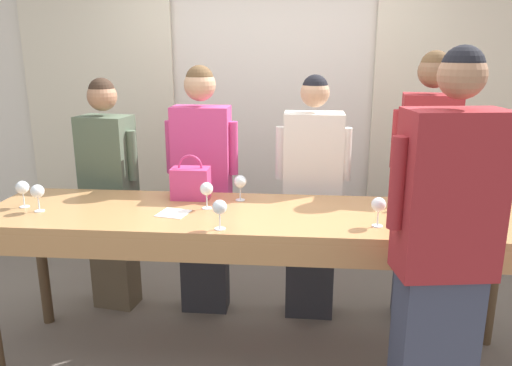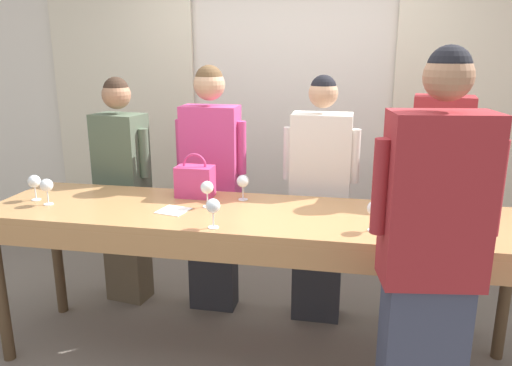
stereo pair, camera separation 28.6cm
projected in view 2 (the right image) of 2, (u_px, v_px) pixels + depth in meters
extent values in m
plane|color=#70665B|center=(254.00, 357.00, 3.09)|extent=(18.00, 18.00, 0.00)
cube|color=silver|center=(290.00, 103.00, 4.25)|extent=(12.00, 0.06, 2.80)
cube|color=beige|center=(125.00, 106.00, 4.48)|extent=(1.30, 0.03, 2.69)
cube|color=beige|center=(477.00, 115.00, 3.93)|extent=(1.30, 0.03, 2.69)
cube|color=#B27F4C|center=(254.00, 215.00, 2.84)|extent=(3.10, 0.74, 0.04)
cube|color=#B27F4C|center=(240.00, 252.00, 2.53)|extent=(2.98, 0.03, 0.12)
cylinder|color=#4C3823|center=(0.00, 291.00, 2.96)|extent=(0.07, 0.07, 0.91)
cylinder|color=#4C3823|center=(57.00, 253.00, 3.52)|extent=(0.07, 0.07, 0.91)
cylinder|color=#4C3823|center=(506.00, 290.00, 2.97)|extent=(0.07, 0.07, 0.91)
cylinder|color=black|center=(441.00, 191.00, 2.86)|extent=(0.08, 0.08, 0.21)
cone|color=black|center=(443.00, 169.00, 2.83)|extent=(0.08, 0.08, 0.04)
cylinder|color=black|center=(444.00, 158.00, 2.81)|extent=(0.03, 0.03, 0.08)
cylinder|color=white|center=(440.00, 193.00, 2.86)|extent=(0.08, 0.08, 0.09)
cube|color=#C63870|center=(195.00, 181.00, 3.11)|extent=(0.23, 0.14, 0.19)
torus|color=#C63870|center=(195.00, 165.00, 3.08)|extent=(0.15, 0.01, 0.15)
cylinder|color=white|center=(454.00, 236.00, 2.46)|extent=(0.06, 0.06, 0.00)
cylinder|color=white|center=(455.00, 228.00, 2.45)|extent=(0.01, 0.01, 0.08)
sphere|color=white|center=(456.00, 214.00, 2.43)|extent=(0.08, 0.08, 0.08)
sphere|color=beige|center=(456.00, 216.00, 2.43)|extent=(0.05, 0.05, 0.05)
cylinder|color=white|center=(373.00, 230.00, 2.55)|extent=(0.06, 0.06, 0.00)
cylinder|color=white|center=(374.00, 222.00, 2.53)|extent=(0.01, 0.01, 0.08)
sphere|color=white|center=(375.00, 208.00, 2.51)|extent=(0.08, 0.08, 0.08)
cylinder|color=white|center=(435.00, 218.00, 2.73)|extent=(0.06, 0.06, 0.00)
cylinder|color=white|center=(436.00, 210.00, 2.72)|extent=(0.01, 0.01, 0.08)
sphere|color=white|center=(437.00, 197.00, 2.70)|extent=(0.08, 0.08, 0.08)
cylinder|color=white|center=(213.00, 227.00, 2.59)|extent=(0.06, 0.06, 0.00)
cylinder|color=white|center=(213.00, 219.00, 2.57)|extent=(0.01, 0.01, 0.08)
sphere|color=white|center=(213.00, 206.00, 2.56)|extent=(0.08, 0.08, 0.08)
sphere|color=beige|center=(213.00, 208.00, 2.56)|extent=(0.05, 0.05, 0.05)
cylinder|color=white|center=(49.00, 204.00, 2.97)|extent=(0.06, 0.06, 0.00)
cylinder|color=white|center=(48.00, 197.00, 2.96)|extent=(0.01, 0.01, 0.08)
sphere|color=white|center=(46.00, 185.00, 2.94)|extent=(0.08, 0.08, 0.08)
cylinder|color=white|center=(36.00, 200.00, 3.06)|extent=(0.06, 0.06, 0.00)
cylinder|color=white|center=(36.00, 193.00, 3.05)|extent=(0.01, 0.01, 0.08)
sphere|color=white|center=(34.00, 181.00, 3.03)|extent=(0.08, 0.08, 0.08)
cylinder|color=white|center=(208.00, 207.00, 2.92)|extent=(0.06, 0.06, 0.00)
cylinder|color=white|center=(207.00, 200.00, 2.91)|extent=(0.01, 0.01, 0.08)
sphere|color=white|center=(207.00, 187.00, 2.89)|extent=(0.08, 0.08, 0.08)
cylinder|color=white|center=(243.00, 199.00, 3.06)|extent=(0.06, 0.06, 0.00)
cylinder|color=white|center=(243.00, 193.00, 3.05)|extent=(0.01, 0.01, 0.08)
sphere|color=white|center=(243.00, 181.00, 3.03)|extent=(0.08, 0.08, 0.08)
sphere|color=beige|center=(243.00, 183.00, 3.03)|extent=(0.05, 0.05, 0.05)
cube|color=white|center=(173.00, 210.00, 2.85)|extent=(0.19, 0.19, 0.00)
cube|color=brown|center=(128.00, 249.00, 3.74)|extent=(0.32, 0.24, 0.79)
cube|color=#4C5B47|center=(121.00, 158.00, 3.55)|extent=(0.38, 0.29, 0.62)
sphere|color=#9E7051|center=(116.00, 95.00, 3.44)|extent=(0.20, 0.20, 0.20)
sphere|color=#332319|center=(116.00, 90.00, 3.43)|extent=(0.17, 0.17, 0.17)
cylinder|color=#4C5B47|center=(144.00, 153.00, 3.48)|extent=(0.08, 0.08, 0.34)
cylinder|color=#4C5B47|center=(98.00, 149.00, 3.61)|extent=(0.08, 0.08, 0.34)
cube|color=#28282D|center=(213.00, 254.00, 3.61)|extent=(0.33, 0.18, 0.83)
cube|color=#C63D7A|center=(211.00, 154.00, 3.42)|extent=(0.39, 0.22, 0.65)
sphere|color=tan|center=(209.00, 85.00, 3.29)|extent=(0.21, 0.21, 0.21)
sphere|color=brown|center=(209.00, 79.00, 3.29)|extent=(0.18, 0.18, 0.18)
cylinder|color=#C63D7A|center=(241.00, 148.00, 3.36)|extent=(0.07, 0.07, 0.36)
cylinder|color=#C63D7A|center=(181.00, 145.00, 3.44)|extent=(0.07, 0.07, 0.36)
cube|color=#28282D|center=(317.00, 263.00, 3.47)|extent=(0.33, 0.21, 0.81)
cube|color=silver|center=(321.00, 162.00, 3.28)|extent=(0.39, 0.24, 0.64)
sphere|color=tan|center=(323.00, 93.00, 3.17)|extent=(0.19, 0.19, 0.19)
sphere|color=black|center=(323.00, 88.00, 3.16)|extent=(0.17, 0.17, 0.17)
cylinder|color=silver|center=(354.00, 156.00, 3.23)|extent=(0.07, 0.07, 0.35)
cylinder|color=silver|center=(289.00, 153.00, 3.31)|extent=(0.07, 0.07, 0.35)
cube|color=#383D51|center=(429.00, 267.00, 3.33)|extent=(0.33, 0.26, 0.88)
cube|color=maroon|center=(440.00, 152.00, 3.12)|extent=(0.39, 0.30, 0.69)
sphere|color=brown|center=(448.00, 72.00, 3.00)|extent=(0.21, 0.21, 0.21)
sphere|color=brown|center=(448.00, 66.00, 2.99)|extent=(0.18, 0.18, 0.18)
cylinder|color=maroon|center=(475.00, 145.00, 3.05)|extent=(0.08, 0.08, 0.38)
cylinder|color=maroon|center=(408.00, 142.00, 3.17)|extent=(0.08, 0.08, 0.38)
cube|color=maroon|center=(436.00, 200.00, 2.01)|extent=(0.44, 0.29, 0.71)
sphere|color=#9E7051|center=(448.00, 76.00, 1.88)|extent=(0.19, 0.19, 0.19)
sphere|color=black|center=(449.00, 67.00, 1.87)|extent=(0.17, 0.17, 0.17)
cylinder|color=maroon|center=(381.00, 187.00, 2.01)|extent=(0.08, 0.08, 0.39)
cylinder|color=maroon|center=(495.00, 188.00, 1.99)|extent=(0.08, 0.08, 0.39)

